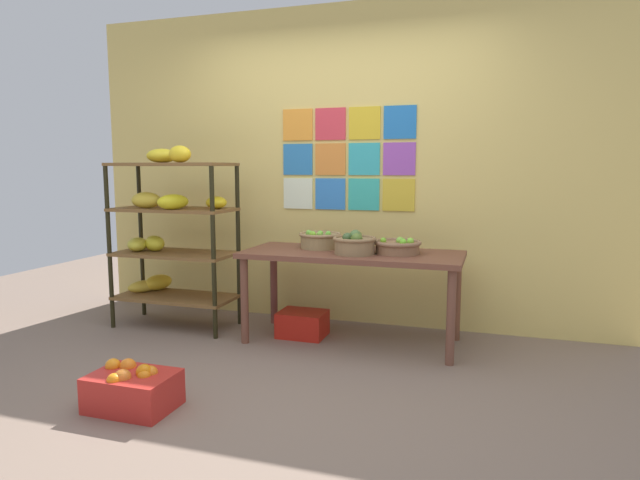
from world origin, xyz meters
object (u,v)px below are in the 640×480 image
object	(u,v)px
fruit_basket_back_right	(320,240)
display_table	(352,262)
fruit_basket_back_left	(355,244)
produce_crate_under_table	(302,324)
banana_shelf_unit	(169,228)
fruit_basket_right	(398,246)
orange_crate_foreground	(133,389)

from	to	relation	value
fruit_basket_back_right	display_table	bearing A→B (deg)	-20.87
fruit_basket_back_left	produce_crate_under_table	bearing A→B (deg)	166.55
produce_crate_under_table	fruit_basket_back_right	bearing A→B (deg)	41.63
banana_shelf_unit	display_table	world-z (taller)	banana_shelf_unit
fruit_basket_right	orange_crate_foreground	xyz separation A→B (m)	(-1.19, -1.55, -0.64)
fruit_basket_back_left	fruit_basket_right	bearing A→B (deg)	23.38
banana_shelf_unit	fruit_basket_back_left	size ratio (longest dim) A/B	4.68
fruit_basket_back_left	orange_crate_foreground	size ratio (longest dim) A/B	0.70
banana_shelf_unit	fruit_basket_back_left	world-z (taller)	banana_shelf_unit
produce_crate_under_table	display_table	bearing A→B (deg)	-1.29
produce_crate_under_table	orange_crate_foreground	bearing A→B (deg)	-106.35
display_table	orange_crate_foreground	size ratio (longest dim) A/B	3.58
banana_shelf_unit	orange_crate_foreground	size ratio (longest dim) A/B	3.27
banana_shelf_unit	produce_crate_under_table	size ratio (longest dim) A/B	4.10
display_table	produce_crate_under_table	distance (m)	0.66
banana_shelf_unit	fruit_basket_back_right	size ratio (longest dim) A/B	4.51
fruit_basket_back_right	produce_crate_under_table	size ratio (longest dim) A/B	0.91
fruit_basket_back_right	orange_crate_foreground	bearing A→B (deg)	-109.03
fruit_basket_back_right	fruit_basket_back_left	bearing A→B (deg)	-31.95
banana_shelf_unit	fruit_basket_right	distance (m)	1.90
fruit_basket_back_right	fruit_basket_back_left	world-z (taller)	fruit_basket_back_left
orange_crate_foreground	produce_crate_under_table	bearing A→B (deg)	73.65
banana_shelf_unit	fruit_basket_right	bearing A→B (deg)	2.46
fruit_basket_back_left	produce_crate_under_table	size ratio (longest dim) A/B	0.88
display_table	fruit_basket_back_right	distance (m)	0.34
banana_shelf_unit	produce_crate_under_table	distance (m)	1.37
orange_crate_foreground	fruit_basket_right	bearing A→B (deg)	52.44
fruit_basket_back_right	produce_crate_under_table	bearing A→B (deg)	-138.37
fruit_basket_back_right	fruit_basket_back_left	xyz separation A→B (m)	(0.33, -0.21, 0.01)
fruit_basket_back_right	orange_crate_foreground	world-z (taller)	fruit_basket_back_right
fruit_basket_right	produce_crate_under_table	bearing A→B (deg)	-178.42
display_table	fruit_basket_right	bearing A→B (deg)	4.97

